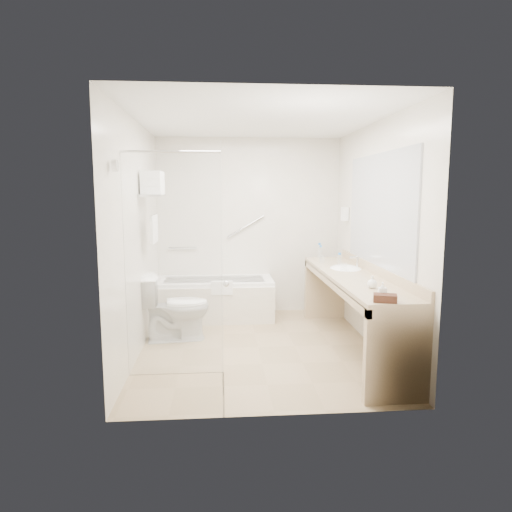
{
  "coord_description": "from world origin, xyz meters",
  "views": [
    {
      "loc": [
        -0.41,
        -4.95,
        1.74
      ],
      "look_at": [
        0.0,
        0.3,
        1.0
      ],
      "focal_mm": 32.0,
      "sensor_mm": 36.0,
      "label": 1
    }
  ],
  "objects": [
    {
      "name": "amenity_basket",
      "position": [
        0.93,
        -1.4,
        0.88
      ],
      "size": [
        0.22,
        0.18,
        0.06
      ],
      "primitive_type": "cube",
      "rotation": [
        0.0,
        0.0,
        -0.32
      ],
      "color": "#442418",
      "rests_on": "vanity_counter"
    },
    {
      "name": "drinking_glass_far",
      "position": [
        0.97,
        0.03,
        0.9
      ],
      "size": [
        0.09,
        0.09,
        0.1
      ],
      "primitive_type": "cylinder",
      "rotation": [
        0.0,
        0.0,
        -0.21
      ],
      "color": "silver",
      "rests_on": "vanity_counter"
    },
    {
      "name": "bathtub",
      "position": [
        -0.5,
        1.24,
        0.28
      ],
      "size": [
        1.6,
        0.73,
        0.59
      ],
      "color": "white",
      "rests_on": "floor"
    },
    {
      "name": "wall_front",
      "position": [
        0.0,
        -1.6,
        1.25
      ],
      "size": [
        2.6,
        0.1,
        2.5
      ],
      "primitive_type": "cube",
      "color": "silver",
      "rests_on": "ground"
    },
    {
      "name": "toilet",
      "position": [
        -0.95,
        0.35,
        0.39
      ],
      "size": [
        0.85,
        0.54,
        0.78
      ],
      "primitive_type": "imported",
      "rotation": [
        0.0,
        0.0,
        1.69
      ],
      "color": "white",
      "rests_on": "floor"
    },
    {
      "name": "mirror",
      "position": [
        1.29,
        -0.15,
        1.55
      ],
      "size": [
        0.02,
        2.0,
        1.2
      ],
      "primitive_type": "cube",
      "color": "#AAAEB6",
      "rests_on": "wall_right"
    },
    {
      "name": "water_bottle_left",
      "position": [
        0.99,
        0.28,
        0.93
      ],
      "size": [
        0.06,
        0.06,
        0.18
      ],
      "rotation": [
        0.0,
        0.0,
        -0.29
      ],
      "color": "silver",
      "rests_on": "vanity_counter"
    },
    {
      "name": "water_bottle_mid",
      "position": [
        0.91,
        0.96,
        0.94
      ],
      "size": [
        0.06,
        0.06,
        0.19
      ],
      "rotation": [
        0.0,
        0.0,
        0.15
      ],
      "color": "silver",
      "rests_on": "vanity_counter"
    },
    {
      "name": "shower_enclosure",
      "position": [
        -0.63,
        -0.93,
        1.07
      ],
      "size": [
        0.96,
        0.91,
        2.11
      ],
      "color": "silver",
      "rests_on": "floor"
    },
    {
      "name": "soap_bottle_b",
      "position": [
        1.0,
        -0.87,
        0.9
      ],
      "size": [
        0.13,
        0.14,
        0.09
      ],
      "primitive_type": "imported",
      "rotation": [
        0.0,
        0.0,
        -0.39
      ],
      "color": "white",
      "rests_on": "vanity_counter"
    },
    {
      "name": "wall_left",
      "position": [
        -1.3,
        0.0,
        1.25
      ],
      "size": [
        0.1,
        3.2,
        2.5
      ],
      "primitive_type": "cube",
      "color": "silver",
      "rests_on": "ground"
    },
    {
      "name": "towel_shelf",
      "position": [
        -1.17,
        0.35,
        1.75
      ],
      "size": [
        0.24,
        0.55,
        0.81
      ],
      "color": "silver",
      "rests_on": "wall_left"
    },
    {
      "name": "vanity_counter",
      "position": [
        1.02,
        -0.15,
        0.64
      ],
      "size": [
        0.55,
        2.7,
        0.95
      ],
      "color": "tan",
      "rests_on": "floor"
    },
    {
      "name": "sink",
      "position": [
        1.05,
        0.25,
        0.82
      ],
      "size": [
        0.4,
        0.52,
        0.14
      ],
      "primitive_type": "ellipsoid",
      "color": "white",
      "rests_on": "vanity_counter"
    },
    {
      "name": "ceiling",
      "position": [
        0.0,
        0.0,
        2.5
      ],
      "size": [
        2.6,
        3.2,
        0.1
      ],
      "primitive_type": "cube",
      "color": "silver",
      "rests_on": "wall_back"
    },
    {
      "name": "grab_bar_long",
      "position": [
        -0.05,
        1.56,
        1.25
      ],
      "size": [
        0.53,
        0.03,
        0.33
      ],
      "primitive_type": "cylinder",
      "rotation": [
        0.0,
        1.05,
        0.0
      ],
      "color": "silver",
      "rests_on": "wall_back"
    },
    {
      "name": "wall_back",
      "position": [
        0.0,
        1.6,
        1.25
      ],
      "size": [
        2.6,
        0.1,
        2.5
      ],
      "primitive_type": "cube",
      "color": "silver",
      "rests_on": "ground"
    },
    {
      "name": "faucet",
      "position": [
        1.2,
        0.25,
        0.93
      ],
      "size": [
        0.03,
        0.03,
        0.14
      ],
      "primitive_type": "cylinder",
      "color": "silver",
      "rests_on": "vanity_counter"
    },
    {
      "name": "soap_bottle_a",
      "position": [
        0.94,
        -1.31,
        0.88
      ],
      "size": [
        0.08,
        0.15,
        0.07
      ],
      "primitive_type": "imported",
      "rotation": [
        0.0,
        0.0,
        -0.13
      ],
      "color": "white",
      "rests_on": "vanity_counter"
    },
    {
      "name": "hairdryer_unit",
      "position": [
        1.25,
        1.05,
        1.45
      ],
      "size": [
        0.08,
        0.1,
        0.18
      ],
      "primitive_type": "cube",
      "color": "white",
      "rests_on": "wall_right"
    },
    {
      "name": "water_bottle_right",
      "position": [
        0.93,
        1.1,
        0.94
      ],
      "size": [
        0.06,
        0.06,
        0.21
      ],
      "rotation": [
        0.0,
        0.0,
        0.3
      ],
      "color": "silver",
      "rests_on": "vanity_counter"
    },
    {
      "name": "floor",
      "position": [
        0.0,
        0.0,
        0.0
      ],
      "size": [
        3.2,
        3.2,
        0.0
      ],
      "primitive_type": "plane",
      "color": "#A08762",
      "rests_on": "ground"
    },
    {
      "name": "wall_right",
      "position": [
        1.3,
        0.0,
        1.25
      ],
      "size": [
        0.1,
        3.2,
        2.5
      ],
      "primitive_type": "cube",
      "color": "silver",
      "rests_on": "ground"
    },
    {
      "name": "drinking_glass_near",
      "position": [
        0.87,
        0.67,
        0.9
      ],
      "size": [
        0.09,
        0.09,
        0.09
      ],
      "primitive_type": "cylinder",
      "rotation": [
        0.0,
        0.0,
        -0.27
      ],
      "color": "silver",
      "rests_on": "vanity_counter"
    },
    {
      "name": "grab_bar_short",
      "position": [
        -0.95,
        1.56,
        0.95
      ],
      "size": [
        0.4,
        0.03,
        0.03
      ],
      "primitive_type": "cylinder",
      "rotation": [
        0.0,
        1.57,
        0.0
      ],
      "color": "silver",
      "rests_on": "wall_back"
    }
  ]
}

